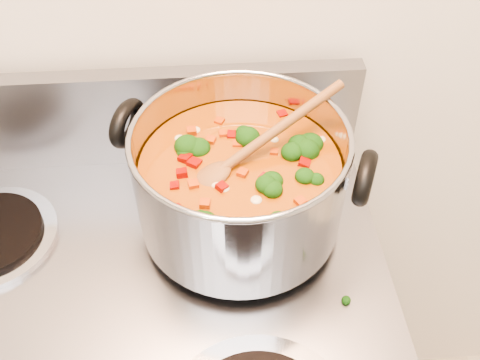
# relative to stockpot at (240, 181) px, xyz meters

# --- Properties ---
(stockpot) EXTENTS (0.34, 0.28, 0.17)m
(stockpot) POSITION_rel_stockpot_xyz_m (0.00, 0.00, 0.00)
(stockpot) COLOR #A0A0A7
(stockpot) RESTS_ON electric_range
(wooden_spoon) EXTENTS (0.22, 0.14, 0.08)m
(wooden_spoon) POSITION_rel_stockpot_xyz_m (0.01, 0.00, 0.05)
(wooden_spoon) COLOR brown
(wooden_spoon) RESTS_ON stockpot
(cooktop_crumbs) EXTENTS (0.29, 0.29, 0.01)m
(cooktop_crumbs) POSITION_rel_stockpot_xyz_m (0.09, -0.02, -0.08)
(cooktop_crumbs) COLOR black
(cooktop_crumbs) RESTS_ON electric_range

